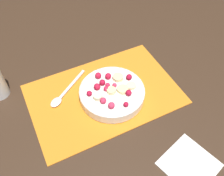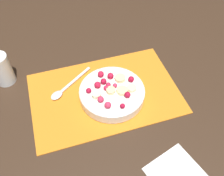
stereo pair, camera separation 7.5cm
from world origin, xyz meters
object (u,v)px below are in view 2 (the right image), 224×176
at_px(drinking_glass, 2,69).
at_px(spoon, 63,90).
at_px(napkin, 177,175).
at_px(fruit_bowl, 112,92).

bearing_deg(drinking_glass, spoon, 149.05).
distance_m(spoon, napkin, 0.42).
bearing_deg(spoon, napkin, 87.29).
bearing_deg(drinking_glass, fruit_bowl, 151.03).
distance_m(fruit_bowl, drinking_glass, 0.36).
height_order(fruit_bowl, spoon, fruit_bowl).
relative_size(drinking_glass, napkin, 0.67).
distance_m(fruit_bowl, spoon, 0.16).
bearing_deg(spoon, fruit_bowl, 118.85).
xyz_separation_m(spoon, napkin, (-0.22, 0.36, -0.01)).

